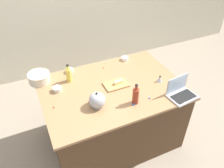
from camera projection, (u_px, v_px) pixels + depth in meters
name	position (u px, v px, depth m)	size (l,w,h in m)	color
ground_plane	(112.00, 136.00, 3.21)	(12.00, 12.00, 0.00)	gray
wall_back	(64.00, 3.00, 3.84)	(8.00, 0.10, 2.60)	beige
island_counter	(112.00, 114.00, 2.93)	(1.66, 1.17, 0.90)	#4C331E
laptop	(181.00, 92.00, 2.51)	(0.33, 0.26, 0.22)	#B7B7BC
mixing_bowl_large	(39.00, 77.00, 2.71)	(0.27, 0.27, 0.12)	beige
bottle_soy	(136.00, 96.00, 2.39)	(0.07, 0.07, 0.25)	maroon
bottle_oil	(69.00, 75.00, 2.70)	(0.07, 0.07, 0.23)	#DBC64C
kettle	(97.00, 100.00, 2.36)	(0.21, 0.18, 0.20)	#ADADB2
cutting_board	(116.00, 84.00, 2.69)	(0.29, 0.19, 0.02)	#AD7F4C
butter_stick_left	(118.00, 82.00, 2.68)	(0.11, 0.04, 0.04)	#F4E58C
ramekin_small	(70.00, 71.00, 2.89)	(0.09, 0.09, 0.05)	beige
ramekin_medium	(125.00, 59.00, 3.13)	(0.09, 0.09, 0.05)	white
ramekin_wide	(57.00, 89.00, 2.59)	(0.10, 0.10, 0.05)	beige
kitchen_timer	(160.00, 79.00, 2.73)	(0.07, 0.07, 0.08)	#B2B2B7
candy_0	(54.00, 107.00, 2.38)	(0.02, 0.02, 0.02)	red
candy_1	(89.00, 102.00, 2.44)	(0.02, 0.02, 0.02)	red
candy_2	(133.00, 105.00, 2.41)	(0.02, 0.02, 0.02)	blue
candy_3	(50.00, 79.00, 2.77)	(0.02, 0.02, 0.02)	green
candy_4	(134.00, 93.00, 2.57)	(0.02, 0.02, 0.02)	red
candy_5	(104.00, 68.00, 2.98)	(0.02, 0.02, 0.02)	orange
candy_6	(149.00, 98.00, 2.49)	(0.02, 0.02, 0.02)	blue
candy_7	(44.00, 79.00, 2.77)	(0.02, 0.02, 0.02)	green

